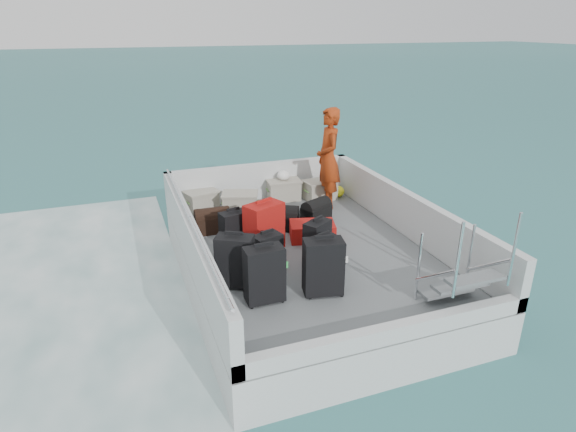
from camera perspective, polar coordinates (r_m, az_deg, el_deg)
name	(u,v)px	position (r m, az deg, el deg)	size (l,w,h in m)	color
ground	(306,284)	(7.65, 2.20, -8.05)	(160.00, 160.00, 0.00)	#1A595B
ferry_hull	(307,267)	(7.50, 2.24, -6.07)	(3.60, 5.00, 0.60)	silver
deck	(307,249)	(7.36, 2.27, -3.94)	(3.30, 4.70, 0.02)	slate
deck_fittings	(338,231)	(7.07, 5.90, -1.78)	(3.60, 5.00, 0.90)	silver
suitcase_0	(264,275)	(5.87, -2.82, -7.04)	(0.47, 0.27, 0.73)	black
suitcase_1	(235,262)	(6.23, -6.27, -5.42)	(0.47, 0.27, 0.71)	black
suitcase_2	(234,230)	(7.30, -6.40, -1.70)	(0.40, 0.24, 0.59)	black
suitcase_3	(323,268)	(6.03, 4.19, -6.13)	(0.49, 0.29, 0.74)	black
suitcase_4	(267,254)	(6.54, -2.45, -4.54)	(0.39, 0.23, 0.57)	black
suitcase_5	(264,228)	(7.13, -2.84, -1.40)	(0.55, 0.33, 0.76)	#B7190E
suitcase_6	(323,257)	(6.49, 4.13, -4.85)	(0.41, 0.24, 0.57)	black
suitcase_7	(317,240)	(6.95, 3.48, -2.87)	(0.41, 0.24, 0.58)	black
suitcase_8	(312,231)	(7.62, 2.90, -1.80)	(0.46, 0.69, 0.27)	#B7190E
duffel_0	(213,223)	(7.96, -8.94, -0.79)	(0.56, 0.30, 0.32)	black
duffel_1	(286,220)	(7.97, -0.22, -0.49)	(0.40, 0.30, 0.32)	black
duffel_2	(316,213)	(8.27, 3.35, 0.33)	(0.50, 0.30, 0.32)	black
crate_0	(202,201)	(8.96, -10.18, 1.76)	(0.54, 0.37, 0.33)	#ADA796
crate_1	(240,204)	(8.67, -5.69, 1.44)	(0.59, 0.41, 0.36)	#ADA796
crate_2	(283,190)	(9.33, -0.55, 3.07)	(0.60, 0.42, 0.36)	#ADA796
crate_3	(320,191)	(9.35, 3.82, 3.02)	(0.57, 0.40, 0.35)	#ADA796
yellow_bag	(337,191)	(9.54, 5.87, 2.92)	(0.28, 0.26, 0.22)	#FBF51B
white_bag	(283,177)	(9.24, -0.55, 4.66)	(0.24, 0.24, 0.18)	white
passenger	(328,159)	(8.78, 4.79, 6.79)	(0.68, 0.44, 1.83)	#D94214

